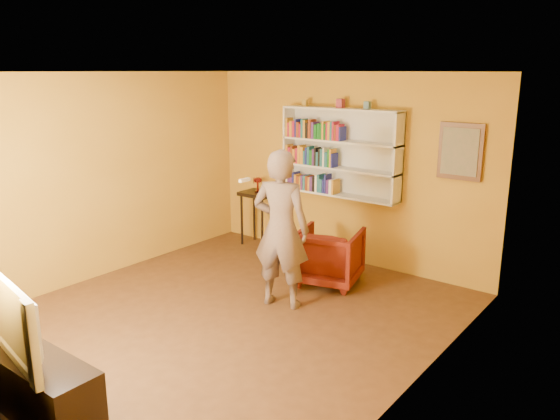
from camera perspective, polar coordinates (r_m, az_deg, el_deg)
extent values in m
cube|color=#4B2E18|center=(6.37, -5.52, -11.49)|extent=(5.30, 5.80, 0.12)
cube|color=#BA8622|center=(7.87, 6.89, 4.31)|extent=(5.30, 0.04, 2.70)
cube|color=#BA8622|center=(7.61, -18.38, 3.33)|extent=(0.04, 5.80, 2.70)
cube|color=#BA8622|center=(4.68, 14.81, -3.07)|extent=(0.04, 5.80, 2.70)
cube|color=silver|center=(5.74, -6.21, 14.46)|extent=(5.30, 5.80, 0.06)
cube|color=silver|center=(7.80, 6.79, 6.08)|extent=(1.80, 0.03, 1.20)
cube|color=silver|center=(8.18, 0.97, 6.57)|extent=(0.03, 0.28, 1.20)
cube|color=silver|center=(7.27, 12.26, 5.25)|extent=(0.03, 0.28, 1.20)
cube|color=silver|center=(7.80, 6.17, 1.61)|extent=(1.80, 0.28, 0.03)
cube|color=silver|center=(7.73, 6.25, 4.36)|extent=(1.80, 0.28, 0.03)
cube|color=silver|center=(7.67, 6.32, 7.16)|extent=(1.80, 0.28, 0.03)
cube|color=silver|center=(7.63, 6.42, 10.44)|extent=(1.80, 0.28, 0.03)
cube|color=white|center=(8.21, 1.02, 3.19)|extent=(0.03, 0.18, 0.21)
cube|color=#502776|center=(8.18, 1.26, 3.11)|extent=(0.04, 0.18, 0.20)
cube|color=#502776|center=(8.15, 1.45, 3.05)|extent=(0.04, 0.15, 0.20)
cube|color=navy|center=(8.13, 1.70, 3.18)|extent=(0.03, 0.17, 0.24)
cube|color=gold|center=(8.10, 1.86, 3.04)|extent=(0.03, 0.14, 0.21)
cube|color=maroon|center=(8.08, 2.15, 2.95)|extent=(0.04, 0.16, 0.19)
cube|color=#C68A22|center=(8.07, 2.41, 2.92)|extent=(0.03, 0.18, 0.19)
cube|color=#502776|center=(8.03, 2.53, 2.93)|extent=(0.03, 0.14, 0.21)
cube|color=#21657B|center=(8.02, 2.85, 2.92)|extent=(0.04, 0.18, 0.21)
cube|color=maroon|center=(8.00, 3.10, 2.87)|extent=(0.04, 0.17, 0.21)
cube|color=gold|center=(7.98, 3.36, 2.80)|extent=(0.03, 0.19, 0.20)
cube|color=#502776|center=(7.94, 3.51, 2.79)|extent=(0.04, 0.15, 0.21)
cube|color=black|center=(7.91, 3.77, 2.79)|extent=(0.04, 0.14, 0.23)
cube|color=white|center=(7.89, 4.04, 2.83)|extent=(0.03, 0.15, 0.25)
cube|color=#21657B|center=(7.88, 4.33, 2.85)|extent=(0.04, 0.18, 0.26)
cube|color=#21657B|center=(7.86, 4.56, 2.59)|extent=(0.04, 0.17, 0.20)
cube|color=navy|center=(7.84, 4.79, 2.54)|extent=(0.03, 0.16, 0.19)
cube|color=navy|center=(7.82, 5.01, 2.78)|extent=(0.03, 0.17, 0.27)
cube|color=#502776|center=(7.80, 5.24, 2.48)|extent=(0.04, 0.16, 0.20)
cube|color=white|center=(7.78, 5.58, 2.46)|extent=(0.04, 0.18, 0.20)
cube|color=#C68A22|center=(7.76, 5.84, 2.45)|extent=(0.03, 0.19, 0.21)
cube|color=gold|center=(8.12, 0.97, 5.97)|extent=(0.03, 0.15, 0.26)
cube|color=#B01B3A|center=(8.10, 1.20, 5.81)|extent=(0.04, 0.14, 0.22)
cube|color=maroon|center=(8.07, 1.47, 5.86)|extent=(0.04, 0.14, 0.25)
cube|color=#C68A22|center=(8.07, 1.80, 5.71)|extent=(0.04, 0.19, 0.21)
cube|color=#B01B3A|center=(8.02, 1.97, 5.72)|extent=(0.04, 0.14, 0.22)
cube|color=#C68A22|center=(8.00, 2.27, 5.85)|extent=(0.04, 0.16, 0.27)
cube|color=gold|center=(7.98, 2.62, 5.75)|extent=(0.04, 0.18, 0.25)
cube|color=#21657B|center=(7.96, 2.86, 5.55)|extent=(0.03, 0.18, 0.20)
cube|color=navy|center=(7.92, 2.97, 5.68)|extent=(0.03, 0.14, 0.25)
cube|color=#21657B|center=(7.90, 3.21, 5.72)|extent=(0.03, 0.14, 0.27)
cube|color=#16651F|center=(7.88, 3.50, 5.52)|extent=(0.04, 0.15, 0.22)
cube|color=#502776|center=(7.86, 3.75, 5.55)|extent=(0.03, 0.15, 0.23)
cube|color=black|center=(7.83, 3.94, 5.61)|extent=(0.03, 0.15, 0.26)
cube|color=#21657B|center=(7.83, 4.20, 5.38)|extent=(0.03, 0.17, 0.20)
cube|color=black|center=(7.81, 4.43, 5.55)|extent=(0.03, 0.18, 0.25)
cube|color=#21657B|center=(7.79, 4.63, 5.52)|extent=(0.04, 0.17, 0.25)
cube|color=white|center=(7.76, 4.83, 5.55)|extent=(0.02, 0.16, 0.27)
cube|color=#21657B|center=(7.75, 5.08, 5.30)|extent=(0.04, 0.16, 0.21)
cube|color=#16651F|center=(7.73, 5.41, 5.44)|extent=(0.03, 0.19, 0.25)
cube|color=gold|center=(7.70, 5.53, 5.42)|extent=(0.02, 0.16, 0.26)
cube|color=navy|center=(7.69, 5.71, 5.19)|extent=(0.02, 0.16, 0.20)
cube|color=#C68A22|center=(8.08, 0.98, 8.67)|extent=(0.03, 0.15, 0.27)
cube|color=#B01B3A|center=(8.06, 1.18, 8.42)|extent=(0.03, 0.15, 0.20)
cube|color=#C68A22|center=(8.04, 1.42, 8.51)|extent=(0.04, 0.16, 0.23)
cube|color=#B01B3A|center=(8.02, 1.72, 8.49)|extent=(0.04, 0.17, 0.23)
cube|color=navy|center=(7.98, 1.90, 8.56)|extent=(0.02, 0.15, 0.26)
cube|color=maroon|center=(7.98, 2.19, 8.41)|extent=(0.04, 0.18, 0.22)
cube|color=#B01B3A|center=(7.96, 2.43, 8.32)|extent=(0.03, 0.18, 0.20)
cube|color=#21657B|center=(7.91, 2.56, 8.53)|extent=(0.04, 0.14, 0.27)
cube|color=#C68A22|center=(7.91, 2.86, 8.48)|extent=(0.04, 0.17, 0.26)
cube|color=black|center=(7.88, 3.11, 8.32)|extent=(0.04, 0.16, 0.22)
cube|color=maroon|center=(7.85, 3.38, 8.47)|extent=(0.04, 0.15, 0.27)
cube|color=#502776|center=(7.82, 3.69, 8.32)|extent=(0.04, 0.16, 0.23)
cube|color=#16651F|center=(7.80, 3.99, 8.18)|extent=(0.04, 0.16, 0.20)
cube|color=#16651F|center=(7.77, 4.34, 8.22)|extent=(0.04, 0.18, 0.22)
cube|color=#16651F|center=(7.74, 4.55, 8.19)|extent=(0.03, 0.15, 0.22)
cube|color=gold|center=(7.74, 4.82, 8.31)|extent=(0.03, 0.19, 0.25)
cube|color=#16651F|center=(7.72, 5.01, 8.17)|extent=(0.03, 0.18, 0.22)
cube|color=#B01B3A|center=(7.68, 5.16, 8.20)|extent=(0.02, 0.14, 0.24)
cube|color=#C68A22|center=(7.68, 5.41, 8.25)|extent=(0.04, 0.17, 0.25)
cube|color=#21657B|center=(7.65, 5.62, 8.24)|extent=(0.03, 0.16, 0.26)
cube|color=#B01B3A|center=(7.64, 5.83, 8.23)|extent=(0.03, 0.16, 0.26)
cube|color=maroon|center=(7.63, 6.07, 8.06)|extent=(0.03, 0.17, 0.22)
cube|color=#B01B3A|center=(7.60, 6.30, 8.05)|extent=(0.04, 0.16, 0.22)
cube|color=navy|center=(7.58, 6.54, 7.91)|extent=(0.02, 0.16, 0.19)
cube|color=#A98730|center=(7.95, 2.65, 11.12)|extent=(0.07, 0.07, 0.10)
cube|color=#963244|center=(7.63, 6.34, 11.02)|extent=(0.09, 0.09, 0.13)
cube|color=slate|center=(7.42, 9.11, 10.75)|extent=(0.07, 0.07, 0.10)
cube|color=#563218|center=(7.07, 18.34, 5.82)|extent=(0.55, 0.04, 0.70)
cube|color=gray|center=(7.05, 18.27, 5.80)|extent=(0.45, 0.02, 0.58)
cylinder|color=black|center=(8.70, -4.01, -1.06)|extent=(0.04, 0.04, 0.80)
cylinder|color=black|center=(8.43, -1.88, -1.53)|extent=(0.04, 0.04, 0.80)
cylinder|color=black|center=(8.92, -2.71, -0.64)|extent=(0.04, 0.04, 0.80)
cylinder|color=black|center=(8.66, -0.59, -1.09)|extent=(0.04, 0.04, 0.80)
cube|color=black|center=(8.57, -2.33, 1.70)|extent=(0.53, 0.40, 0.06)
cylinder|color=maroon|center=(8.56, -2.33, 1.95)|extent=(0.10, 0.10, 0.02)
cylinder|color=maroon|center=(8.55, -2.34, 2.43)|extent=(0.03, 0.03, 0.13)
ellipsoid|color=maroon|center=(8.53, -2.35, 3.14)|extent=(0.14, 0.14, 0.09)
cylinder|color=beige|center=(8.48, -1.99, 3.05)|extent=(0.01, 0.01, 0.10)
cylinder|color=beige|center=(8.52, -1.89, 3.10)|extent=(0.01, 0.01, 0.10)
cylinder|color=beige|center=(8.56, -1.96, 3.15)|extent=(0.01, 0.01, 0.10)
cylinder|color=beige|center=(8.59, -2.18, 3.19)|extent=(0.01, 0.01, 0.10)
cylinder|color=beige|center=(8.59, -2.46, 3.19)|extent=(0.01, 0.01, 0.10)
cylinder|color=beige|center=(8.57, -2.70, 3.16)|extent=(0.01, 0.01, 0.10)
cylinder|color=beige|center=(8.53, -2.81, 3.10)|extent=(0.01, 0.01, 0.10)
cylinder|color=beige|center=(8.49, -2.74, 3.05)|extent=(0.01, 0.01, 0.10)
cylinder|color=beige|center=(8.47, -2.52, 3.02)|extent=(0.01, 0.01, 0.10)
cylinder|color=beige|center=(8.46, -2.23, 3.02)|extent=(0.01, 0.01, 0.10)
imported|color=#4E0A05|center=(7.16, 5.14, -4.81)|extent=(0.96, 0.98, 0.73)
imported|color=#6B574E|center=(6.30, 0.10, -2.03)|extent=(0.78, 0.61, 1.87)
cube|color=white|center=(6.02, -3.73, 3.15)|extent=(0.04, 0.15, 0.04)
cube|color=black|center=(5.07, -24.33, -16.12)|extent=(1.40, 0.42, 0.50)
imported|color=black|center=(4.81, -25.06, -10.04)|extent=(1.19, 0.36, 0.68)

